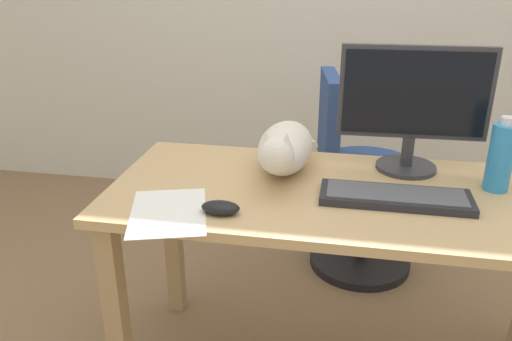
{
  "coord_description": "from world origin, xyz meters",
  "views": [
    {
      "loc": [
        -0.02,
        -1.46,
        1.4
      ],
      "look_at": [
        -0.29,
        -0.03,
        0.79
      ],
      "focal_mm": 36.0,
      "sensor_mm": 36.0,
      "label": 1
    }
  ],
  "objects_px": {
    "office_chair": "(355,188)",
    "keyboard": "(395,197)",
    "monitor": "(413,104)",
    "water_bottle": "(501,157)",
    "cat": "(285,148)",
    "computer_mouse": "(220,208)"
  },
  "relations": [
    {
      "from": "keyboard",
      "to": "water_bottle",
      "type": "xyz_separation_m",
      "value": [
        0.31,
        0.14,
        0.09
      ]
    },
    {
      "from": "monitor",
      "to": "water_bottle",
      "type": "xyz_separation_m",
      "value": [
        0.26,
        -0.12,
        -0.12
      ]
    },
    {
      "from": "cat",
      "to": "water_bottle",
      "type": "xyz_separation_m",
      "value": [
        0.66,
        -0.03,
        0.03
      ]
    },
    {
      "from": "monitor",
      "to": "water_bottle",
      "type": "height_order",
      "value": "monitor"
    },
    {
      "from": "office_chair",
      "to": "keyboard",
      "type": "distance_m",
      "value": 0.86
    },
    {
      "from": "computer_mouse",
      "to": "water_bottle",
      "type": "bearing_deg",
      "value": 21.43
    },
    {
      "from": "office_chair",
      "to": "computer_mouse",
      "type": "height_order",
      "value": "office_chair"
    },
    {
      "from": "monitor",
      "to": "cat",
      "type": "height_order",
      "value": "monitor"
    },
    {
      "from": "cat",
      "to": "monitor",
      "type": "bearing_deg",
      "value": 11.77
    },
    {
      "from": "monitor",
      "to": "water_bottle",
      "type": "relative_size",
      "value": 2.06
    },
    {
      "from": "cat",
      "to": "water_bottle",
      "type": "distance_m",
      "value": 0.66
    },
    {
      "from": "cat",
      "to": "office_chair",
      "type": "bearing_deg",
      "value": 67.46
    },
    {
      "from": "keyboard",
      "to": "cat",
      "type": "distance_m",
      "value": 0.4
    },
    {
      "from": "keyboard",
      "to": "computer_mouse",
      "type": "distance_m",
      "value": 0.52
    },
    {
      "from": "monitor",
      "to": "cat",
      "type": "relative_size",
      "value": 0.78
    },
    {
      "from": "monitor",
      "to": "cat",
      "type": "xyz_separation_m",
      "value": [
        -0.4,
        -0.08,
        -0.15
      ]
    },
    {
      "from": "monitor",
      "to": "computer_mouse",
      "type": "relative_size",
      "value": 4.37
    },
    {
      "from": "cat",
      "to": "water_bottle",
      "type": "bearing_deg",
      "value": -2.91
    },
    {
      "from": "keyboard",
      "to": "water_bottle",
      "type": "height_order",
      "value": "water_bottle"
    },
    {
      "from": "monitor",
      "to": "cat",
      "type": "distance_m",
      "value": 0.44
    },
    {
      "from": "office_chair",
      "to": "keyboard",
      "type": "xyz_separation_m",
      "value": [
        0.1,
        -0.79,
        0.34
      ]
    },
    {
      "from": "monitor",
      "to": "keyboard",
      "type": "relative_size",
      "value": 1.09
    }
  ]
}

